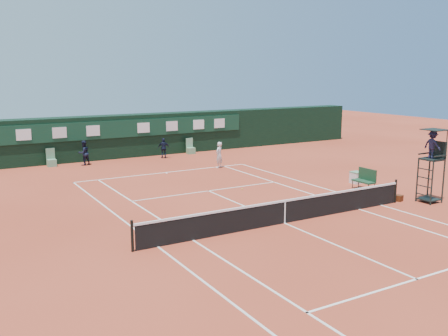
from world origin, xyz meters
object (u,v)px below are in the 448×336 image
(player, at_px, (219,155))
(player_bench, at_px, (365,178))
(tennis_net, at_px, (285,211))
(umpire_chair, at_px, (432,150))
(cooler, at_px, (356,177))

(player, bearing_deg, player_bench, 80.52)
(tennis_net, distance_m, umpire_chair, 8.12)
(tennis_net, height_order, player_bench, same)
(player_bench, bearing_deg, cooler, 61.46)
(tennis_net, bearing_deg, player, 72.83)
(tennis_net, height_order, cooler, tennis_net)
(umpire_chair, relative_size, player_bench, 2.85)
(tennis_net, relative_size, cooler, 20.00)
(umpire_chair, distance_m, player_bench, 3.87)
(cooler, relative_size, player, 0.39)
(player_bench, xyz_separation_m, player, (-3.55, 9.02, 0.23))
(umpire_chair, height_order, player_bench, umpire_chair)
(umpire_chair, bearing_deg, tennis_net, 174.74)
(player_bench, bearing_deg, tennis_net, -159.99)
(tennis_net, xyz_separation_m, player_bench, (7.14, 2.60, 0.09))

